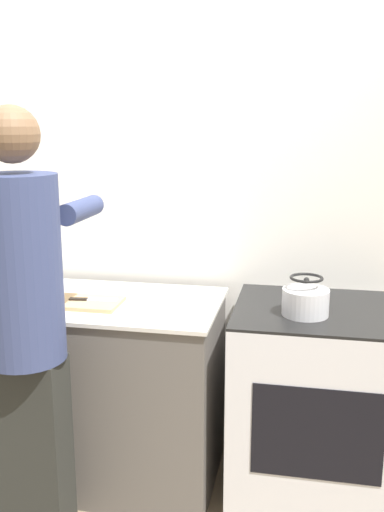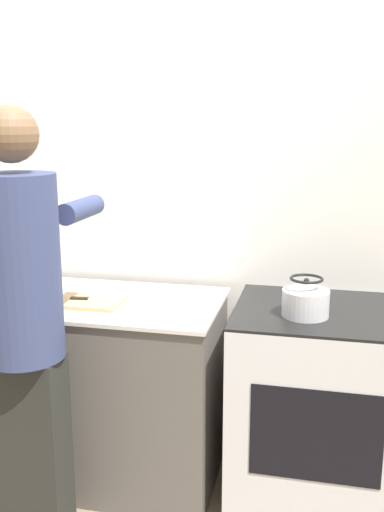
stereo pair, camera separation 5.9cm
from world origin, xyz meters
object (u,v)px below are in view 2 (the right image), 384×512
at_px(cutting_board, 88,302).
at_px(kettle, 306,300).
at_px(oven, 316,406).
at_px(person, 25,322).
at_px(knife, 93,299).

relative_size(cutting_board, kettle, 1.57).
height_order(oven, cutting_board, cutting_board).
bearing_deg(oven, cutting_board, -174.74).
xyz_separation_m(person, cutting_board, (0.06, 0.46, -0.06)).
height_order(oven, knife, knife).
xyz_separation_m(oven, person, (-1.09, -0.55, 0.51)).
relative_size(oven, knife, 4.10).
xyz_separation_m(oven, knife, (-1.01, -0.08, 0.46)).
relative_size(knife, kettle, 1.14).
relative_size(oven, person, 0.52).
distance_m(person, kettle, 1.12).
height_order(person, kettle, person).
bearing_deg(kettle, oven, 55.48).
distance_m(oven, knife, 1.11).
bearing_deg(person, oven, 27.06).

